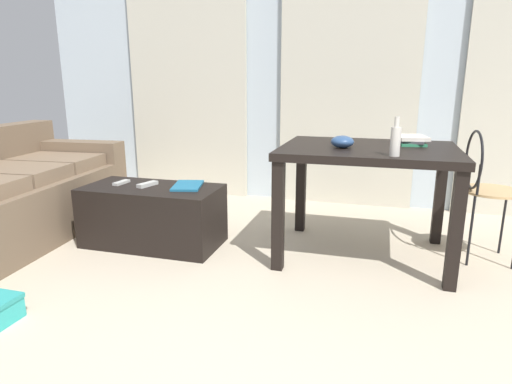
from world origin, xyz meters
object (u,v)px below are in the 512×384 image
(craft_table, at_px, (368,163))
(bottle_near, at_px, (395,140))
(bowl, at_px, (342,142))
(tv_remote_primary, at_px, (147,184))
(book_stack, at_px, (411,140))
(tv_remote_secondary, at_px, (121,183))
(couch, at_px, (8,196))
(scissors, at_px, (340,140))
(coffee_table, at_px, (153,216))
(magazine, at_px, (188,186))
(wire_chair, at_px, (483,180))

(craft_table, height_order, bottle_near, bottle_near)
(bowl, height_order, tv_remote_primary, bowl)
(book_stack, height_order, tv_remote_secondary, book_stack)
(tv_remote_secondary, bearing_deg, craft_table, 12.19)
(couch, xyz_separation_m, bowl, (2.44, 0.26, 0.47))
(craft_table, bearing_deg, scissors, 126.73)
(scissors, relative_size, tv_remote_secondary, 0.76)
(book_stack, xyz_separation_m, scissors, (-0.47, 0.09, -0.03))
(couch, distance_m, coffee_table, 1.15)
(couch, distance_m, tv_remote_secondary, 0.90)
(craft_table, xyz_separation_m, magazine, (-1.22, -0.13, -0.20))
(book_stack, distance_m, tv_remote_primary, 1.85)
(magazine, bearing_deg, scissors, 7.77)
(craft_table, distance_m, wire_chair, 0.74)
(bowl, distance_m, tv_remote_secondary, 1.61)
(wire_chair, distance_m, magazine, 1.97)
(tv_remote_primary, height_order, magazine, tv_remote_primary)
(tv_remote_primary, xyz_separation_m, magazine, (0.28, 0.06, -0.00))
(wire_chair, height_order, magazine, wire_chair)
(book_stack, xyz_separation_m, magazine, (-1.49, -0.32, -0.34))
(book_stack, height_order, scissors, book_stack)
(scissors, bearing_deg, coffee_table, -158.92)
(wire_chair, height_order, bowl, wire_chair)
(couch, height_order, tv_remote_primary, couch)
(couch, bearing_deg, bottle_near, 0.48)
(coffee_table, relative_size, magazine, 3.25)
(craft_table, height_order, wire_chair, wire_chair)
(coffee_table, height_order, bottle_near, bottle_near)
(tv_remote_primary, bearing_deg, book_stack, 28.93)
(wire_chair, xyz_separation_m, magazine, (-1.95, -0.28, -0.10))
(bottle_near, distance_m, scissors, 0.71)
(craft_table, height_order, magazine, craft_table)
(book_stack, xyz_separation_m, tv_remote_secondary, (-1.99, -0.38, -0.34))
(bottle_near, bearing_deg, coffee_table, 175.65)
(coffee_table, bearing_deg, magazine, 17.07)
(bottle_near, relative_size, bowl, 1.52)
(couch, xyz_separation_m, tv_remote_secondary, (0.88, 0.17, 0.12))
(bowl, relative_size, tv_remote_secondary, 1.01)
(magazine, bearing_deg, tv_remote_secondary, 171.88)
(coffee_table, relative_size, bottle_near, 4.38)
(scissors, bearing_deg, wire_chair, -8.26)
(craft_table, height_order, scissors, scissors)
(coffee_table, bearing_deg, wire_chair, 9.14)
(tv_remote_primary, bearing_deg, bottle_near, 11.92)
(wire_chair, distance_m, bottle_near, 0.80)
(bottle_near, height_order, scissors, bottle_near)
(magazine, bearing_deg, wire_chair, -6.16)
(bottle_near, height_order, tv_remote_primary, bottle_near)
(book_stack, bearing_deg, magazine, -167.73)
(scissors, relative_size, tv_remote_primary, 0.67)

